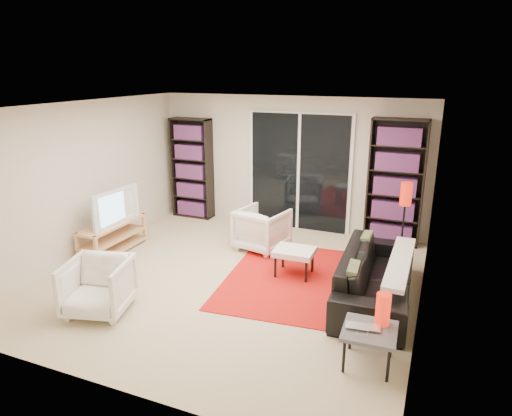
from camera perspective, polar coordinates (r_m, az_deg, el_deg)
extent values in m
plane|color=beige|center=(6.54, -3.07, -8.88)|extent=(5.00, 5.00, 0.00)
cube|color=beige|center=(8.37, 4.19, 5.61)|extent=(5.00, 0.02, 2.40)
cube|color=beige|center=(4.13, -18.49, -7.53)|extent=(5.00, 0.02, 2.40)
cube|color=beige|center=(7.51, -20.76, 3.19)|extent=(0.02, 5.00, 2.40)
cube|color=beige|center=(5.55, 20.76, -1.48)|extent=(0.02, 5.00, 2.40)
cube|color=white|center=(5.90, -3.44, 12.59)|extent=(5.00, 5.00, 0.02)
cube|color=white|center=(8.31, 5.42, 4.44)|extent=(1.92, 0.06, 2.16)
cube|color=black|center=(8.28, 5.34, 4.39)|extent=(1.80, 0.02, 2.10)
cube|color=white|center=(8.27, 5.32, 4.38)|extent=(0.05, 0.02, 2.10)
cube|color=black|center=(9.06, -7.99, 4.92)|extent=(0.80, 0.30, 1.95)
cube|color=#8A094B|center=(9.04, -8.05, 4.90)|extent=(0.70, 0.22, 1.85)
cube|color=black|center=(7.87, 17.05, 3.04)|extent=(0.90, 0.30, 2.10)
cube|color=#8A094B|center=(7.85, 17.03, 3.01)|extent=(0.80, 0.22, 2.00)
cube|color=#EAB378|center=(7.63, -17.56, -1.90)|extent=(0.41, 1.27, 0.04)
cube|color=#EAB378|center=(7.71, -17.41, -3.52)|extent=(0.41, 1.27, 0.03)
cube|color=#EAB378|center=(7.77, -17.29, -4.83)|extent=(0.41, 1.27, 0.04)
cube|color=#EAB378|center=(7.41, -21.34, -4.76)|extent=(0.05, 0.05, 0.50)
cube|color=#EAB378|center=(8.24, -15.74, -2.03)|extent=(0.05, 0.05, 0.50)
cube|color=#EAB378|center=(7.19, -19.33, -5.22)|extent=(0.05, 0.05, 0.50)
cube|color=#EAB378|center=(8.04, -13.79, -2.36)|extent=(0.05, 0.05, 0.50)
imported|color=black|center=(7.53, -17.65, 0.24)|extent=(0.20, 0.98, 0.56)
cube|color=red|center=(6.56, 4.57, -8.74)|extent=(2.03, 2.60, 0.01)
imported|color=black|center=(6.08, 14.81, -8.23)|extent=(0.94, 2.21, 0.64)
imported|color=silver|center=(7.46, 0.76, -2.63)|extent=(0.87, 0.89, 0.68)
imported|color=silver|center=(5.90, -19.15, -9.26)|extent=(0.89, 0.90, 0.68)
cube|color=silver|center=(6.53, 4.82, -5.48)|extent=(0.57, 0.48, 0.08)
cylinder|color=black|center=(6.51, 2.42, -7.43)|extent=(0.04, 0.04, 0.32)
cylinder|color=black|center=(6.83, 3.39, -6.23)|extent=(0.04, 0.04, 0.32)
cylinder|color=black|center=(6.40, 6.27, -7.98)|extent=(0.04, 0.04, 0.32)
cylinder|color=black|center=(6.72, 7.06, -6.72)|extent=(0.04, 0.04, 0.32)
cube|color=#4E4E54|center=(4.78, 14.03, -14.71)|extent=(0.55, 0.55, 0.04)
cylinder|color=black|center=(4.73, 10.93, -17.64)|extent=(0.03, 0.03, 0.38)
cylinder|color=black|center=(5.08, 11.73, -15.04)|extent=(0.03, 0.03, 0.38)
cylinder|color=black|center=(4.70, 16.22, -18.27)|extent=(0.03, 0.03, 0.38)
cylinder|color=black|center=(5.05, 16.59, -15.60)|extent=(0.03, 0.03, 0.38)
imported|color=silver|center=(4.72, 13.18, -14.60)|extent=(0.37, 0.26, 0.03)
cylinder|color=red|center=(4.82, 15.59, -12.07)|extent=(0.15, 0.15, 0.33)
cylinder|color=black|center=(7.40, 17.48, -6.35)|extent=(0.19, 0.19, 0.03)
cylinder|color=black|center=(7.24, 17.80, -3.01)|extent=(0.03, 0.03, 0.95)
cylinder|color=red|center=(7.06, 18.25, 1.68)|extent=(0.17, 0.17, 0.34)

